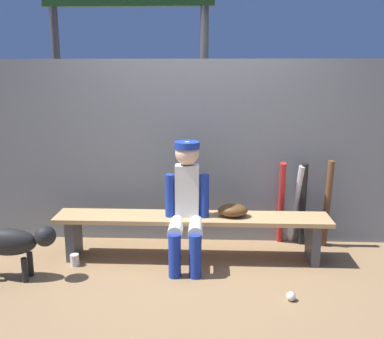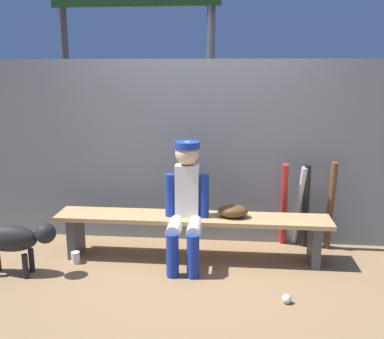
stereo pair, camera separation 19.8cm
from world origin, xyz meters
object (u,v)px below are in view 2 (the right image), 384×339
(dugout_bench, at_px, (192,225))
(dog, at_px, (15,239))
(baseball_glove, at_px, (233,211))
(cup_on_ground, at_px, (76,257))
(bat_aluminum_black, at_px, (306,206))
(bat_wood_dark, at_px, (331,206))
(bat_aluminum_silver, at_px, (299,206))
(baseball, at_px, (287,299))
(player_seated, at_px, (186,200))
(cup_on_bench, at_px, (201,209))
(bat_aluminum_red, at_px, (284,205))

(dugout_bench, xyz_separation_m, dog, (-1.52, -0.47, -0.01))
(baseball_glove, relative_size, cup_on_ground, 2.55)
(bat_aluminum_black, bearing_deg, dog, -162.22)
(bat_aluminum_black, xyz_separation_m, bat_wood_dark, (0.24, -0.02, 0.01))
(bat_aluminum_silver, distance_m, cup_on_ground, 2.25)
(baseball, bearing_deg, bat_aluminum_black, 75.14)
(player_seated, xyz_separation_m, bat_aluminum_black, (1.16, 0.48, -0.18))
(baseball_glove, relative_size, baseball, 3.78)
(bat_aluminum_silver, height_order, bat_aluminum_black, bat_aluminum_black)
(bat_aluminum_silver, bearing_deg, bat_wood_dark, -9.35)
(bat_aluminum_black, bearing_deg, dugout_bench, -161.63)
(bat_aluminum_silver, distance_m, bat_aluminum_black, 0.07)
(dugout_bench, height_order, cup_on_ground, dugout_bench)
(dugout_bench, distance_m, bat_aluminum_black, 1.18)
(bat_aluminum_black, height_order, cup_on_bench, bat_aluminum_black)
(baseball_glove, relative_size, bat_wood_dark, 0.31)
(bat_aluminum_black, relative_size, baseball, 11.99)
(bat_aluminum_silver, height_order, cup_on_bench, bat_aluminum_silver)
(bat_aluminum_silver, height_order, dog, bat_aluminum_silver)
(dugout_bench, bearing_deg, player_seated, -112.56)
(dugout_bench, height_order, bat_aluminum_silver, bat_aluminum_silver)
(bat_aluminum_black, bearing_deg, player_seated, -157.55)
(dugout_bench, xyz_separation_m, bat_aluminum_silver, (1.05, 0.40, 0.09))
(bat_aluminum_silver, xyz_separation_m, bat_aluminum_black, (0.06, -0.03, 0.01))
(player_seated, distance_m, dog, 1.54)
(bat_wood_dark, bearing_deg, dugout_bench, -165.36)
(bat_aluminum_red, xyz_separation_m, cup_on_bench, (-0.82, -0.35, 0.05))
(dugout_bench, bearing_deg, bat_wood_dark, 14.64)
(bat_aluminum_black, bearing_deg, cup_on_ground, -165.50)
(player_seated, height_order, baseball, player_seated)
(bat_aluminum_red, xyz_separation_m, dog, (-2.42, -0.87, -0.11))
(dugout_bench, relative_size, cup_on_ground, 23.58)
(bat_aluminum_black, distance_m, cup_on_ground, 2.30)
(bat_aluminum_black, relative_size, cup_on_bench, 8.06)
(baseball_glove, xyz_separation_m, bat_aluminum_silver, (0.67, 0.40, -0.06))
(baseball, bearing_deg, cup_on_bench, 133.00)
(cup_on_ground, height_order, dog, dog)
(cup_on_ground, bearing_deg, dugout_bench, 10.38)
(bat_aluminum_black, distance_m, cup_on_bench, 1.08)
(bat_aluminum_black, bearing_deg, bat_aluminum_silver, 150.64)
(baseball_glove, bearing_deg, cup_on_bench, 171.82)
(bat_aluminum_silver, bearing_deg, dugout_bench, -159.03)
(bat_aluminum_black, distance_m, dog, 2.76)
(player_seated, height_order, cup_on_bench, player_seated)
(baseball_glove, relative_size, bat_aluminum_silver, 0.32)
(bat_aluminum_red, bearing_deg, player_seated, -151.77)
(baseball_glove, height_order, bat_aluminum_black, bat_aluminum_black)
(bat_aluminum_black, relative_size, cup_on_ground, 8.06)
(baseball_glove, height_order, baseball, baseball_glove)
(dugout_bench, distance_m, cup_on_ground, 1.14)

